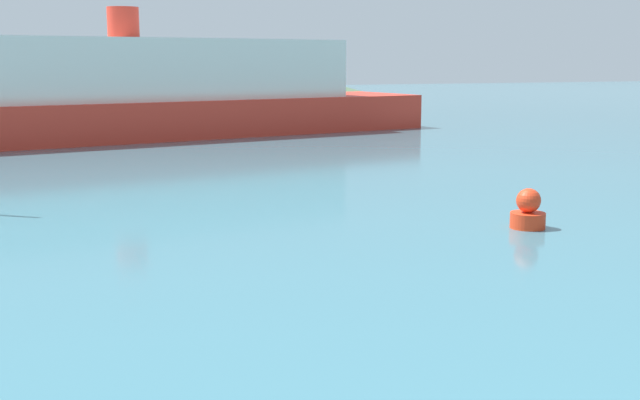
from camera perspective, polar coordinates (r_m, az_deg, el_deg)
ferry_distant at (r=44.18m, az=-13.62°, el=7.30°), size 35.34×12.69×6.85m
buoy_marker at (r=20.66m, az=14.58°, el=-0.82°), size 0.87×0.87×1.01m
hill_central at (r=95.43m, az=-10.35°, el=9.19°), size 47.26×47.26×6.19m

